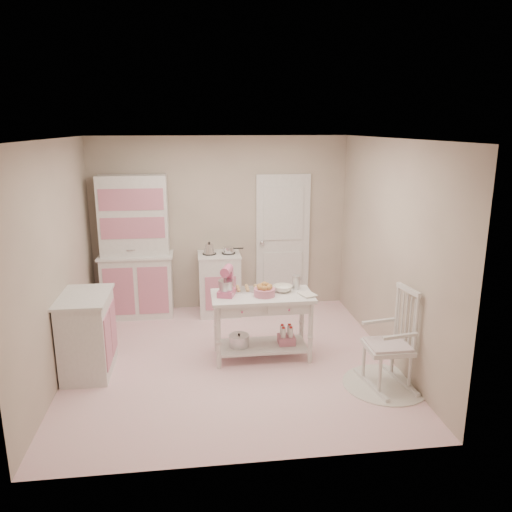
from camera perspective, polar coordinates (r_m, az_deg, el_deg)
The scene contains 14 objects.
room_shell at distance 5.60m, azimuth -3.03°, elevation 3.45°, with size 3.84×3.84×2.62m.
door at distance 7.67m, azimuth 3.07°, elevation 1.72°, with size 0.82×0.05×2.04m, color white.
hutch at distance 7.39m, azimuth -13.63°, elevation 0.98°, with size 1.06×0.50×2.08m, color white.
stove at distance 7.45m, azimuth -4.19°, elevation -3.15°, with size 0.62×0.57×0.92m, color white.
base_cabinet at distance 6.00m, azimuth -18.71°, elevation -8.44°, with size 0.54×0.84×0.92m, color white.
lace_rug at distance 5.79m, azimuth 14.53°, elevation -13.99°, with size 0.92×0.92×0.01m, color white.
rocking_chair at distance 5.55m, azimuth 14.90°, elevation -9.05°, with size 0.48×0.72×1.10m, color white.
work_table at distance 6.06m, azimuth 0.70°, elevation -7.99°, with size 1.20×0.60×0.80m, color white.
stand_mixer at distance 5.84m, azimuth -3.39°, elevation -2.94°, with size 0.20×0.28×0.34m, color #D35985.
cookie_tray at distance 6.07m, azimuth -0.93°, elevation -3.85°, with size 0.34×0.24×0.02m, color silver.
bread_basket at distance 5.86m, azimuth 0.98°, elevation -4.15°, with size 0.25×0.25×0.09m, color #CB758E.
mixing_bowl at distance 6.02m, azimuth 3.07°, elevation -3.73°, with size 0.23×0.23×0.07m, color white.
metal_pitcher at distance 6.12m, azimuth 4.60°, elevation -3.00°, with size 0.10×0.10×0.17m, color silver.
recipe_book at distance 5.88m, azimuth 5.24°, elevation -4.51°, with size 0.16×0.22×0.02m, color white.
Camera 1 is at (-0.40, -5.48, 2.74)m, focal length 35.00 mm.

